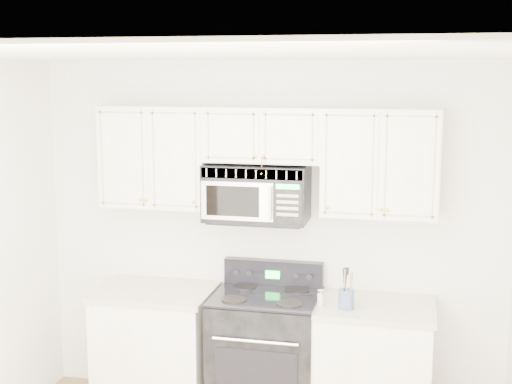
# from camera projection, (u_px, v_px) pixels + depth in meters

# --- Properties ---
(room) EXTENTS (3.51, 3.51, 2.61)m
(room) POSITION_uv_depth(u_px,v_px,m) (201.00, 310.00, 3.68)
(room) COLOR olive
(room) RESTS_ON ground
(base_cabinet_left) EXTENTS (0.86, 0.65, 0.92)m
(base_cabinet_left) POSITION_uv_depth(u_px,v_px,m) (157.00, 352.00, 5.38)
(base_cabinet_left) COLOR beige
(base_cabinet_left) RESTS_ON ground
(base_cabinet_right) EXTENTS (0.86, 0.65, 0.92)m
(base_cabinet_right) POSITION_uv_depth(u_px,v_px,m) (371.00, 371.00, 5.03)
(base_cabinet_right) COLOR beige
(base_cabinet_right) RESTS_ON ground
(range) EXTENTS (0.75, 0.68, 1.12)m
(range) POSITION_uv_depth(u_px,v_px,m) (266.00, 354.00, 5.18)
(range) COLOR black
(range) RESTS_ON ground
(upper_cabinets) EXTENTS (2.44, 0.37, 0.75)m
(upper_cabinets) POSITION_uv_depth(u_px,v_px,m) (265.00, 154.00, 5.09)
(upper_cabinets) COLOR beige
(upper_cabinets) RESTS_ON ground
(microwave) EXTENTS (0.74, 0.42, 0.41)m
(microwave) POSITION_uv_depth(u_px,v_px,m) (257.00, 193.00, 5.13)
(microwave) COLOR black
(microwave) RESTS_ON ground
(utensil_crock) EXTENTS (0.11, 0.11, 0.29)m
(utensil_crock) POSITION_uv_depth(u_px,v_px,m) (346.00, 298.00, 4.84)
(utensil_crock) COLOR slate
(utensil_crock) RESTS_ON base_cabinet_right
(shaker_salt) EXTENTS (0.05, 0.05, 0.11)m
(shaker_salt) POSITION_uv_depth(u_px,v_px,m) (321.00, 298.00, 4.91)
(shaker_salt) COLOR silver
(shaker_salt) RESTS_ON base_cabinet_right
(shaker_pepper) EXTENTS (0.04, 0.04, 0.10)m
(shaker_pepper) POSITION_uv_depth(u_px,v_px,m) (348.00, 303.00, 4.82)
(shaker_pepper) COLOR silver
(shaker_pepper) RESTS_ON base_cabinet_right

